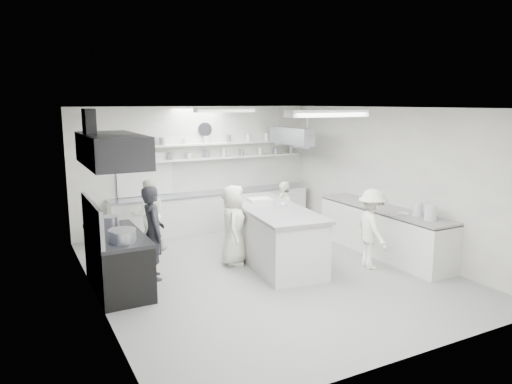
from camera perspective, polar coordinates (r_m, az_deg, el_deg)
name	(u,v)px	position (r m, az deg, el deg)	size (l,w,h in m)	color
floor	(266,272)	(9.01, 1.18, -9.49)	(6.00, 7.00, 0.02)	#A0A0A0
ceiling	(266,107)	(8.46, 1.26, 10.10)	(6.00, 7.00, 0.02)	white
wall_back	(197,169)	(11.75, -7.05, 2.80)	(6.00, 0.04, 3.00)	silver
wall_front	(411,241)	(5.87, 18.02, -5.62)	(6.00, 0.04, 3.00)	silver
wall_left	(93,209)	(7.65, -18.88, -1.94)	(0.04, 7.00, 3.00)	silver
wall_right	(392,180)	(10.37, 15.90, 1.42)	(0.04, 7.00, 3.00)	silver
stove	(118,263)	(8.37, -16.15, -8.17)	(0.80, 1.80, 0.90)	black
exhaust_hood	(112,150)	(7.98, -16.86, 4.87)	(0.85, 2.00, 0.50)	#2A2A2E
back_counter	(214,211)	(11.77, -5.05, -2.30)	(5.00, 0.60, 0.92)	silver
shelf_lower	(225,157)	(11.87, -3.68, 4.15)	(4.20, 0.26, 0.04)	silver
shelf_upper	(225,143)	(11.83, -3.70, 5.83)	(4.20, 0.26, 0.04)	silver
pass_through_window	(145,174)	(11.35, -13.16, 2.07)	(1.30, 0.04, 1.00)	black
wall_clock	(205,129)	(11.70, -6.16, 7.45)	(0.32, 0.32, 0.05)	silver
right_counter	(383,232)	(10.20, 14.95, -4.60)	(0.74, 3.30, 0.94)	silver
pot_rack	(291,136)	(11.57, 4.20, 6.71)	(0.30, 1.60, 0.40)	#9B9FAA
light_fixture_front	(328,113)	(6.94, 8.55, 9.28)	(1.30, 0.25, 0.10)	silver
light_fixture_rear	(225,110)	(10.07, -3.77, 9.77)	(1.30, 0.25, 0.10)	silver
prep_island	(272,235)	(9.41, 1.87, -5.19)	(1.06, 2.84, 1.05)	silver
stove_pot	(122,237)	(7.77, -15.69, -5.15)	(0.43, 0.43, 0.23)	#9B9FAA
cook_stove	(153,233)	(8.60, -12.19, -4.79)	(0.61, 0.40, 1.67)	#25262C
cook_back	(149,215)	(10.28, -12.71, -2.71)	(0.74, 0.58, 1.52)	white
cook_island_left	(233,225)	(9.18, -2.71, -3.97)	(0.76, 0.49, 1.55)	white
cook_island_right	(284,215)	(10.27, 3.40, -2.71)	(0.85, 0.35, 1.44)	white
cook_right	(372,229)	(9.23, 13.71, -4.29)	(0.98, 0.56, 1.52)	white
bowl_island_a	(280,206)	(9.43, 2.87, -1.69)	(0.24, 0.24, 0.06)	#9B9FAA
bowl_island_b	(281,205)	(9.52, 3.01, -1.55)	(0.21, 0.21, 0.07)	silver
bowl_right	(403,215)	(9.61, 17.17, -2.61)	(0.21, 0.21, 0.05)	silver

